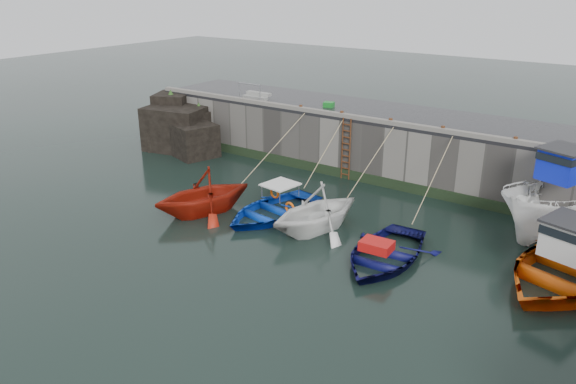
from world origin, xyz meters
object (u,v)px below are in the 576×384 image
Objects in this scene: boat_near_blue at (273,215)px; bollard_a at (301,108)px; boat_near_white at (204,212)px; bollard_b at (342,114)px; boat_far_white at (563,206)px; fish_crate at (329,105)px; boat_far_orange at (571,267)px; ladder at (346,149)px; boat_near_navy at (384,259)px; boat_near_blacktrim at (315,230)px; bollard_c at (391,121)px; bollard_d at (443,129)px; bollard_e at (515,140)px.

boat_near_blue is 7.66m from bollard_a.
bollard_b is at bearing 93.64° from boat_near_white.
boat_far_white reaches higher than fish_crate.
boat_far_orange reaches higher than bollard_b.
ladder is 10.45m from boat_far_white.
boat_near_blue is (-0.24, -6.00, -1.59)m from ladder.
bollard_a is at bearing 111.46° from boat_near_white.
boat_near_navy is at bearing -50.08° from bollard_b.
boat_near_blacktrim is 8.00× the size of fish_crate.
ladder is at bearing -171.33° from bollard_c.
ladder is at bearing -176.00° from bollard_d.
boat_far_white reaches higher than boat_far_orange.
boat_near_blacktrim is 9.53m from boat_far_orange.
bollard_b is 2.70m from bollard_c.
boat_far_white reaches higher than bollard_e.
boat_near_navy is at bearing -0.56° from boat_near_blue.
bollard_d is at bearing 159.51° from boat_far_orange.
fish_crate is 1.97× the size of bollard_d.
boat_far_white is (10.66, 5.26, 1.17)m from boat_near_blue.
bollard_a and bollard_c have the same top height.
boat_near_blue is 8.74m from fish_crate.
boat_near_navy is at bearing -51.16° from ladder.
boat_near_white reaches higher than boat_near_blue.
ladder is 9.04m from boat_near_navy.
boat_near_blue is at bearing -92.28° from ladder.
boat_near_white is at bearing -134.83° from bollard_d.
boat_far_white reaches higher than boat_near_blacktrim.
bollard_b is at bearing 173.54° from boat_far_orange.
bollard_c is at bearing 167.94° from boat_far_orange.
bollard_e is (2.42, 7.27, 3.30)m from boat_near_navy.
boat_far_white is at bearing 49.31° from boat_near_blacktrim.
boat_near_navy is 7.94m from boat_far_white.
bollard_d is at bearing 66.25° from boat_near_white.
boat_near_white is 9.91m from bollard_c.
boat_far_white is at bearing -4.59° from bollard_a.
fish_crate is (-1.94, 7.86, 3.30)m from boat_near_blue.
boat_near_blacktrim is at bearing -90.80° from bollard_c.
bollard_c is at bearing 180.00° from bollard_d.
boat_near_white is (-2.95, -7.46, -1.59)m from ladder.
boat_near_navy is 8.34m from bollard_e.
boat_near_blue is at bearing 167.79° from boat_near_navy.
boat_near_white is 8.10× the size of fish_crate.
boat_near_blacktrim is 8.92m from bollard_a.
boat_far_white is (4.84, 6.19, 1.17)m from boat_near_navy.
bollard_c is (4.38, -1.52, 0.00)m from fish_crate.
bollard_b is (-10.92, 1.08, 2.13)m from boat_far_white.
ladder is at bearing -6.38° from bollard_a.
boat_far_white reaches higher than bollard_d.
boat_near_blacktrim is 10.00m from boat_far_white.
bollard_a is (-14.49, 4.93, 2.82)m from boat_far_orange.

